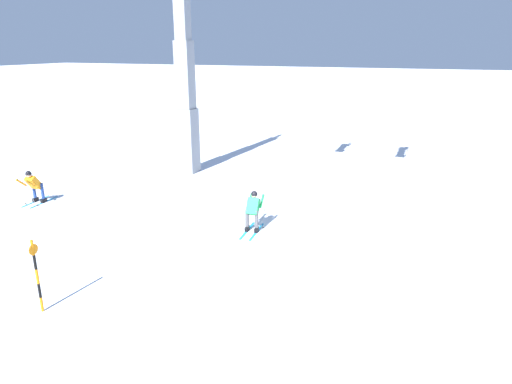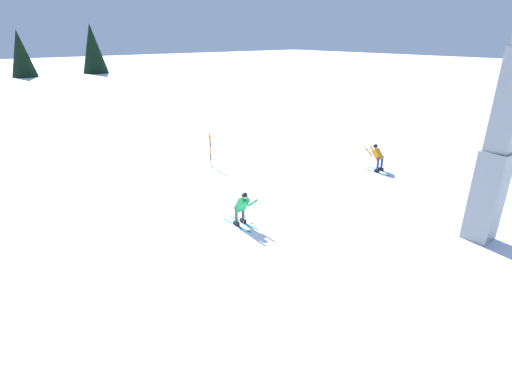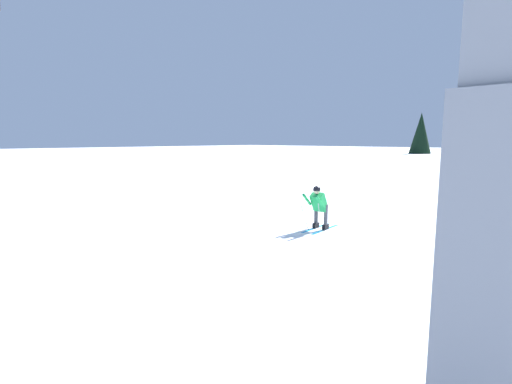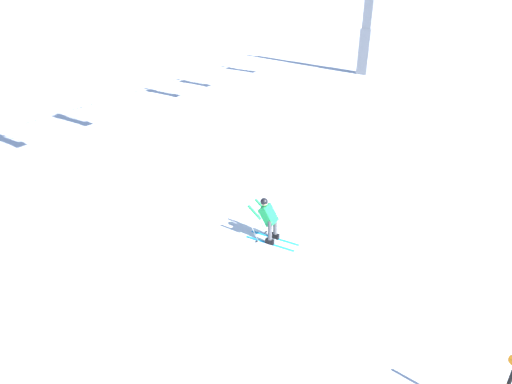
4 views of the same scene
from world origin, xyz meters
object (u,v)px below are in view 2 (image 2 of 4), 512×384
object	(u,v)px
lift_tower_near	(505,123)
skier_distant_uphill	(377,156)
trail_marker_pole	(210,149)
skier_carving_main	(242,206)

from	to	relation	value
lift_tower_near	skier_distant_uphill	size ratio (longest dim) A/B	5.96
trail_marker_pole	skier_distant_uphill	world-z (taller)	trail_marker_pole
skier_carving_main	lift_tower_near	size ratio (longest dim) A/B	0.16
lift_tower_near	trail_marker_pole	size ratio (longest dim) A/B	5.37
skier_carving_main	trail_marker_pole	bearing A→B (deg)	-113.18
skier_carving_main	skier_distant_uphill	bearing A→B (deg)	-176.02
lift_tower_near	trail_marker_pole	xyz separation A→B (m)	(3.24, -13.36, -3.29)
lift_tower_near	skier_distant_uphill	xyz separation A→B (m)	(-3.55, -7.01, -3.48)
skier_carving_main	lift_tower_near	distance (m)	9.57
lift_tower_near	skier_distant_uphill	bearing A→B (deg)	-116.86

